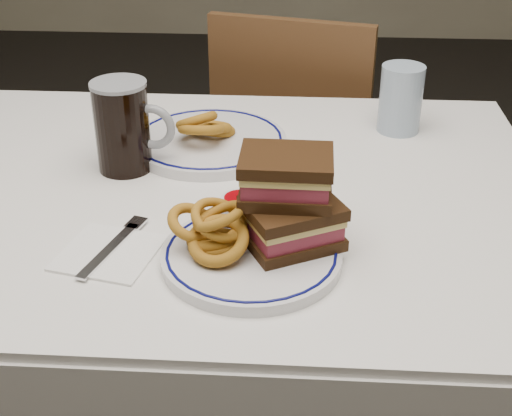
# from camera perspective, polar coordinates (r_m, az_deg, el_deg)

# --- Properties ---
(dining_table) EXTENTS (1.27, 0.87, 0.75)m
(dining_table) POSITION_cam_1_polar(r_m,az_deg,el_deg) (1.26, -6.18, -2.42)
(dining_table) COLOR white
(dining_table) RESTS_ON floor
(chair_far) EXTENTS (0.49, 0.49, 0.88)m
(chair_far) POSITION_cam_1_polar(r_m,az_deg,el_deg) (1.95, 3.36, 4.26)
(chair_far) COLOR #493317
(chair_far) RESTS_ON floor
(main_plate) EXTENTS (0.25, 0.25, 0.02)m
(main_plate) POSITION_cam_1_polar(r_m,az_deg,el_deg) (1.00, -0.37, -3.82)
(main_plate) COLOR silver
(main_plate) RESTS_ON dining_table
(reuben_sandwich) EXTENTS (0.16, 0.15, 0.13)m
(reuben_sandwich) POSITION_cam_1_polar(r_m,az_deg,el_deg) (0.99, 2.67, 0.65)
(reuben_sandwich) COLOR black
(reuben_sandwich) RESTS_ON main_plate
(onion_rings_main) EXTENTS (0.13, 0.11, 0.09)m
(onion_rings_main) POSITION_cam_1_polar(r_m,az_deg,el_deg) (0.99, -3.34, -1.79)
(onion_rings_main) COLOR brown
(onion_rings_main) RESTS_ON main_plate
(ketchup_ramekin) EXTENTS (0.06, 0.06, 0.03)m
(ketchup_ramekin) POSITION_cam_1_polar(r_m,az_deg,el_deg) (1.07, -1.27, 0.15)
(ketchup_ramekin) COLOR white
(ketchup_ramekin) RESTS_ON main_plate
(beer_mug) EXTENTS (0.14, 0.10, 0.16)m
(beer_mug) POSITION_cam_1_polar(r_m,az_deg,el_deg) (1.25, -10.52, 6.49)
(beer_mug) COLOR black
(beer_mug) RESTS_ON dining_table
(water_glass) EXTENTS (0.08, 0.08, 0.13)m
(water_glass) POSITION_cam_1_polar(r_m,az_deg,el_deg) (1.42, 11.50, 8.55)
(water_glass) COLOR #93A8BE
(water_glass) RESTS_ON dining_table
(far_plate) EXTENTS (0.29, 0.29, 0.02)m
(far_plate) POSITION_cam_1_polar(r_m,az_deg,el_deg) (1.34, -3.77, 5.35)
(far_plate) COLOR silver
(far_plate) RESTS_ON dining_table
(onion_rings_far) EXTENTS (0.11, 0.14, 0.09)m
(onion_rings_far) POSITION_cam_1_polar(r_m,az_deg,el_deg) (1.33, -4.06, 6.54)
(onion_rings_far) COLOR brown
(onion_rings_far) RESTS_ON far_plate
(napkin_fork) EXTENTS (0.16, 0.18, 0.01)m
(napkin_fork) POSITION_cam_1_polar(r_m,az_deg,el_deg) (1.05, -11.59, -3.39)
(napkin_fork) COLOR white
(napkin_fork) RESTS_ON dining_table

